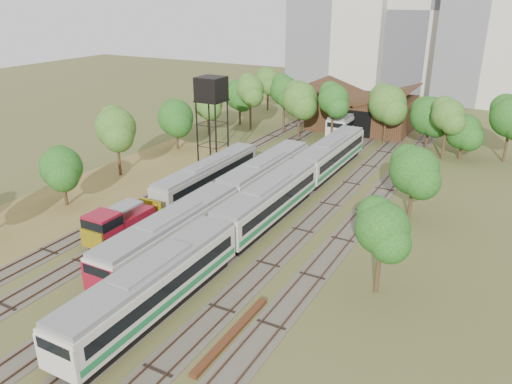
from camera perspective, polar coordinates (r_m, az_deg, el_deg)
The scene contains 15 objects.
ground at distance 38.17m, azimuth -14.40°, elevation -12.78°, with size 240.00×240.00×0.00m, color #475123.
dry_grass_patch at distance 54.91m, azimuth -22.79°, elevation -2.75°, with size 14.00×60.00×0.04m, color brown.
tracks at distance 56.78m, azimuth 2.13°, elevation -0.16°, with size 24.60×80.00×0.19m.
railcar_red_set at distance 49.83m, azimuth -3.55°, elevation -0.92°, with size 3.12×34.57×3.86m.
railcar_green_set at distance 49.18m, azimuth 1.34°, elevation -1.13°, with size 3.20×52.07×3.96m.
railcar_rear at distance 84.20m, azimuth 10.87°, elevation 8.16°, with size 3.03×16.08×3.75m.
shunter_locomotive at distance 47.11m, azimuth -15.55°, elevation -3.68°, with size 2.59×8.10×3.39m.
old_grey_coach at distance 57.64m, azimuth -5.48°, elevation 1.97°, with size 2.68×18.00×3.30m.
water_tower at distance 64.15m, azimuth -5.14°, elevation 11.39°, with size 3.35×3.35×11.58m.
rail_pile_far at distance 34.49m, azimuth -2.77°, elevation -15.91°, with size 0.57×9.04×0.29m, color #552D18.
maintenance_shed at distance 85.61m, azimuth 12.00°, elevation 8.94°, with size 16.45×11.55×7.58m.
tree_band_left at distance 70.27m, azimuth -10.40°, elevation 8.18°, with size 7.12×74.68×8.57m.
tree_band_far at distance 75.97m, azimuth 13.27°, elevation 9.70°, with size 42.88×9.11×9.15m.
tree_band_right at distance 56.38m, azimuth 19.61°, elevation 3.40°, with size 6.49×42.26×7.50m.
tower_centre at distance 124.02m, azimuth 20.10°, elevation 19.04°, with size 20.00×18.00×36.00m, color beige.
Camera 1 is at (22.64, -22.25, 21.20)m, focal length 35.00 mm.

